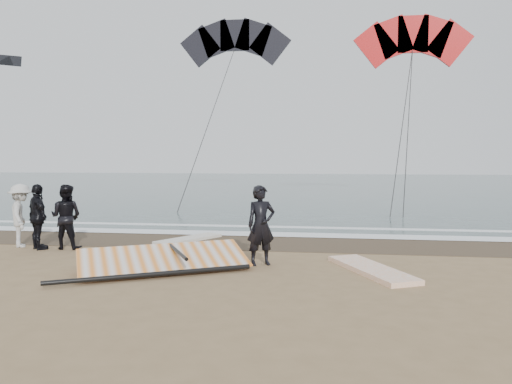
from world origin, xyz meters
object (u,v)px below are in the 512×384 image
at_px(sail_rig, 164,261).
at_px(board_white, 371,269).
at_px(man_main, 261,225).
at_px(board_cream, 188,239).

bearing_deg(sail_rig, board_white, 5.17).
bearing_deg(man_main, board_white, -35.42).
bearing_deg(board_cream, sail_rig, -51.42).
xyz_separation_m(board_white, board_cream, (-5.09, 3.34, -0.01)).
xyz_separation_m(board_cream, sail_rig, (0.48, -3.76, 0.15)).
relative_size(board_white, board_cream, 1.20).
bearing_deg(board_cream, board_white, -2.00).
bearing_deg(sail_rig, man_main, 20.16).
distance_m(board_white, board_cream, 6.09).
xyz_separation_m(man_main, sail_rig, (-2.11, -0.77, -0.74)).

